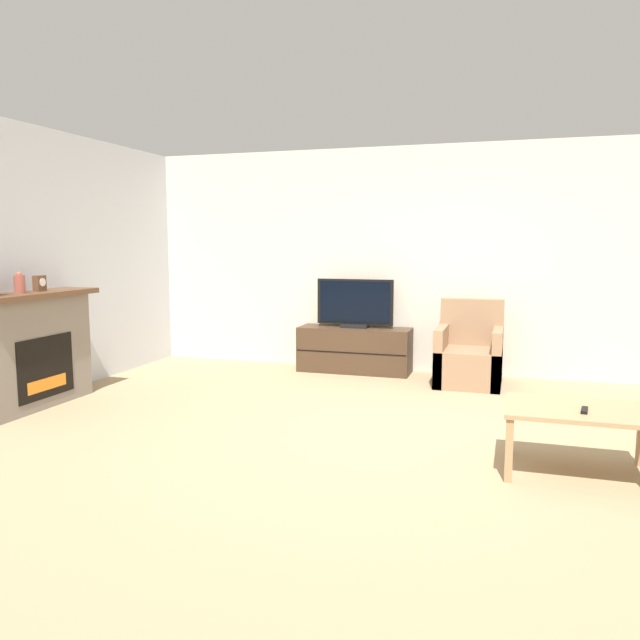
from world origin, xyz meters
TOP-DOWN VIEW (x-y plane):
  - ground_plane at (0.00, 0.00)m, footprint 24.00×24.00m
  - wall_back at (0.00, 2.75)m, footprint 12.00×0.06m
  - wall_left at (-3.63, 0.00)m, footprint 0.06×12.00m
  - fireplace at (-3.43, -0.07)m, footprint 0.45×1.43m
  - mantel_vase_centre_left at (-3.41, -0.17)m, footprint 0.10×0.10m
  - mantel_clock at (-3.41, 0.08)m, footprint 0.08×0.11m
  - tv_stand at (-0.92, 2.46)m, footprint 1.36×0.44m
  - tv at (-0.92, 2.45)m, footprint 0.94×0.18m
  - armchair at (0.46, 2.21)m, footprint 0.70×0.76m
  - coffee_table at (1.36, -0.36)m, footprint 0.96×0.66m
  - remote at (1.38, -0.45)m, footprint 0.06×0.15m

SIDE VIEW (x-z plane):
  - ground_plane at x=0.00m, z-range 0.00..0.00m
  - tv_stand at x=-0.92m, z-range 0.00..0.54m
  - armchair at x=0.46m, z-range -0.17..0.76m
  - coffee_table at x=1.36m, z-range 0.17..0.63m
  - remote at x=1.38m, z-range 0.46..0.48m
  - fireplace at x=-3.43m, z-range 0.01..1.11m
  - tv at x=-0.92m, z-range 0.52..1.11m
  - mantel_clock at x=-3.41m, z-range 1.10..1.25m
  - mantel_vase_centre_left at x=-3.41m, z-range 1.09..1.29m
  - wall_back at x=0.00m, z-range 0.00..2.70m
  - wall_left at x=-3.63m, z-range 0.00..2.70m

